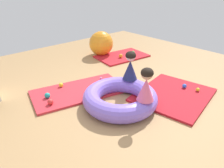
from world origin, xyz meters
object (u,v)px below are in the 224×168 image
play_ball_teal (47,95)px  play_ball_pink (101,79)px  inflatable_cushion (120,98)px  play_ball_orange (121,56)px  play_ball_red (50,102)px  child_in_pink (146,85)px  play_ball_green (133,52)px  play_ball_yellow_second (198,90)px  play_ball_yellow (61,85)px  play_ball_blue (184,86)px  exercise_ball_large (101,43)px  child_in_navy (130,66)px

play_ball_teal → play_ball_pink: bearing=-3.0°
inflatable_cushion → play_ball_orange: size_ratio=12.22×
play_ball_pink → play_ball_red: size_ratio=0.64×
child_in_pink → inflatable_cushion: bearing=56.3°
play_ball_green → play_ball_yellow_second: (-0.69, -2.28, -0.01)m
play_ball_pink → play_ball_yellow_second: 1.89m
child_in_pink → play_ball_yellow_second: size_ratio=7.37×
play_ball_teal → play_ball_orange: bearing=15.0°
play_ball_yellow → play_ball_blue: bearing=-42.9°
inflatable_cushion → play_ball_green: size_ratio=14.18×
play_ball_orange → exercise_ball_large: 0.67m
play_ball_green → exercise_ball_large: bearing=136.2°
play_ball_yellow_second → exercise_ball_large: exercise_ball_large is taller
play_ball_blue → play_ball_red: 2.49m
child_in_navy → play_ball_pink: bearing=-163.6°
play_ball_yellow_second → play_ball_yellow: bearing=134.3°
play_ball_yellow → exercise_ball_large: exercise_ball_large is taller
child_in_pink → play_ball_orange: bearing=11.8°
play_ball_yellow → play_ball_blue: (1.74, -1.62, -0.00)m
inflatable_cushion → play_ball_orange: bearing=45.7°
play_ball_blue → play_ball_red: bearing=151.9°
play_ball_yellow → play_ball_orange: bearing=12.1°
play_ball_pink → play_ball_orange: bearing=29.5°
play_ball_red → play_ball_yellow_second: 2.66m
play_ball_green → play_ball_pink: bearing=-157.9°
child_in_pink → exercise_ball_large: size_ratio=0.78×
play_ball_pink → play_ball_green: 1.87m
child_in_navy → play_ball_teal: bearing=-113.4°
play_ball_blue → play_ball_red: size_ratio=0.82×
inflatable_cushion → play_ball_red: bearing=140.3°
child_in_pink → play_ball_green: (1.99, 2.08, -0.46)m
inflatable_cushion → play_ball_pink: 0.97m
play_ball_green → play_ball_yellow_second: size_ratio=1.27×
child_in_navy → play_ball_yellow_second: size_ratio=7.44×
play_ball_orange → child_in_pink: bearing=-125.9°
play_ball_teal → play_ball_yellow_second: play_ball_teal is taller
play_ball_red → inflatable_cushion: bearing=-39.7°
play_ball_teal → play_ball_red: play_ball_red is taller
play_ball_yellow → exercise_ball_large: bearing=29.3°
child_in_pink → play_ball_blue: child_in_pink is taller
play_ball_pink → play_ball_green: size_ratio=0.72×
inflatable_cushion → play_ball_pink: bearing=70.3°
play_ball_teal → play_ball_orange: play_ball_orange is taller
play_ball_yellow_second → exercise_ball_large: size_ratio=0.11×
play_ball_yellow → play_ball_teal: bearing=-151.2°
child_in_pink → play_ball_yellow_second: bearing=-51.0°
play_ball_red → exercise_ball_large: size_ratio=0.15×
play_ball_orange → child_in_navy: bearing=-129.0°
child_in_navy → play_ball_yellow_second: 1.36m
play_ball_orange → play_ball_yellow_second: play_ball_orange is taller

